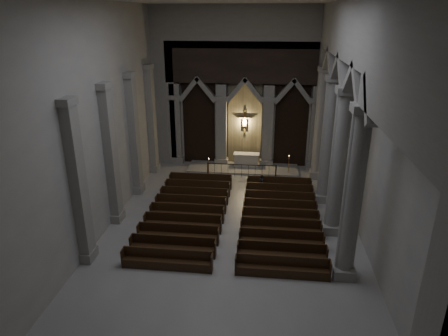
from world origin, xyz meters
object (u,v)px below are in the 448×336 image
(altar_rail, at_px, (242,168))
(pews, at_px, (233,218))
(candle_stand_left, at_px, (209,171))
(candle_stand_right, at_px, (288,169))
(altar, at_px, (246,160))
(worshipper, at_px, (262,183))

(altar_rail, height_order, pews, altar_rail)
(altar_rail, bearing_deg, candle_stand_left, -177.83)
(altar_rail, distance_m, candle_stand_left, 2.47)
(candle_stand_right, bearing_deg, altar, 161.02)
(candle_stand_right, distance_m, worshipper, 3.80)
(altar_rail, distance_m, worshipper, 2.89)
(candle_stand_right, height_order, worshipper, candle_stand_right)
(candle_stand_left, height_order, worshipper, candle_stand_left)
(altar, bearing_deg, pews, -91.50)
(candle_stand_left, relative_size, candle_stand_right, 0.91)
(candle_stand_left, xyz_separation_m, worshipper, (3.99, -2.34, 0.21))
(altar_rail, xyz_separation_m, candle_stand_left, (-2.45, -0.09, -0.29))
(altar_rail, bearing_deg, altar, 83.12)
(candle_stand_left, bearing_deg, altar, 37.28)
(pews, bearing_deg, candle_stand_right, 66.20)
(altar, xyz_separation_m, worshipper, (1.31, -4.39, -0.07))
(altar, relative_size, worshipper, 1.70)
(pews, relative_size, worshipper, 8.55)
(altar_rail, relative_size, worshipper, 4.36)
(pews, xyz_separation_m, worshipper, (1.54, 4.59, 0.27))
(altar_rail, relative_size, candle_stand_left, 3.67)
(altar_rail, bearing_deg, worshipper, -57.69)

